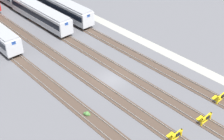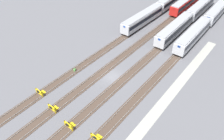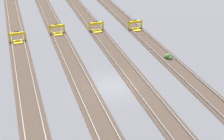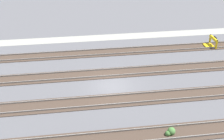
{
  "view_description": "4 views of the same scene",
  "coord_description": "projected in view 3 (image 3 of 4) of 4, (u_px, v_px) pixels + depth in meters",
  "views": [
    {
      "loc": [
        -28.0,
        25.67,
        27.86
      ],
      "look_at": [
        0.03,
        0.0,
        1.8
      ],
      "focal_mm": 50.0,
      "sensor_mm": 36.0,
      "label": 1
    },
    {
      "loc": [
        -27.63,
        -21.91,
        30.49
      ],
      "look_at": [
        0.03,
        0.0,
        1.8
      ],
      "focal_mm": 35.0,
      "sensor_mm": 36.0,
      "label": 2
    },
    {
      "loc": [
        23.52,
        -7.93,
        15.53
      ],
      "look_at": [
        0.03,
        0.0,
        1.8
      ],
      "focal_mm": 50.0,
      "sensor_mm": 36.0,
      "label": 3
    },
    {
      "loc": [
        3.67,
        25.79,
        16.15
      ],
      "look_at": [
        0.03,
        0.0,
        1.8
      ],
      "focal_mm": 50.0,
      "sensor_mm": 36.0,
      "label": 4
    }
  ],
  "objects": [
    {
      "name": "bumper_stop_middle_track",
      "position": [
        97.0,
        28.0,
        41.12
      ],
      "size": [
        1.36,
        2.0,
        1.22
      ],
      "color": "gold",
      "rests_on": "ground"
    },
    {
      "name": "bumper_stop_nearest_track",
      "position": [
        17.0,
        38.0,
        38.04
      ],
      "size": [
        1.35,
        2.0,
        1.22
      ],
      "color": "gold",
      "rests_on": "ground"
    },
    {
      "name": "bumper_stop_far_inner_track",
      "position": [
        136.0,
        26.0,
        41.64
      ],
      "size": [
        1.36,
        2.0,
        1.22
      ],
      "color": "gold",
      "rests_on": "ground"
    },
    {
      "name": "rail_track_nearest",
      "position": [
        29.0,
        101.0,
        27.08
      ],
      "size": [
        90.0,
        2.24,
        0.21
      ],
      "color": "#47382D",
      "rests_on": "ground"
    },
    {
      "name": "rail_track_near_inner",
      "position": [
        86.0,
        91.0,
        28.5
      ],
      "size": [
        90.0,
        2.24,
        0.21
      ],
      "color": "#47382D",
      "rests_on": "ground"
    },
    {
      "name": "bumper_stop_near_inner_track",
      "position": [
        57.0,
        30.0,
        40.3
      ],
      "size": [
        1.36,
        2.01,
        1.22
      ],
      "color": "gold",
      "rests_on": "ground"
    },
    {
      "name": "ground_plane",
      "position": [
        112.0,
        87.0,
        29.23
      ],
      "size": [
        400.0,
        400.0,
        0.0
      ],
      "primitive_type": "plane",
      "color": "#5B5B60"
    },
    {
      "name": "rail_track_far_inner",
      "position": [
        184.0,
        73.0,
        31.35
      ],
      "size": [
        90.0,
        2.24,
        0.21
      ],
      "color": "#47382D",
      "rests_on": "ground"
    },
    {
      "name": "rail_track_middle",
      "position": [
        137.0,
        82.0,
        29.93
      ],
      "size": [
        90.0,
        2.24,
        0.21
      ],
      "color": "#47382D",
      "rests_on": "ground"
    },
    {
      "name": "weed_clump",
      "position": [
        168.0,
        57.0,
        34.18
      ],
      "size": [
        0.92,
        0.7,
        0.64
      ],
      "color": "#4C7F3D",
      "rests_on": "ground"
    }
  ]
}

